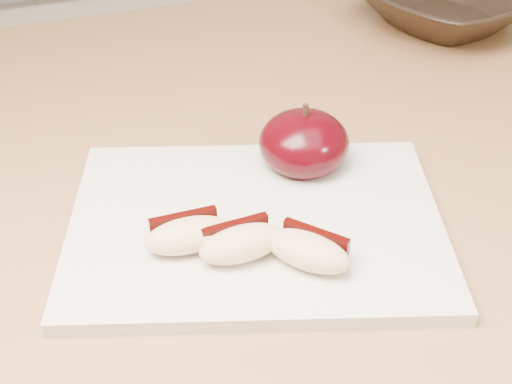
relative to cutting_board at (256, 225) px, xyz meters
name	(u,v)px	position (x,y,z in m)	size (l,w,h in m)	color
back_cabinet	(148,140)	(0.06, 0.82, -0.43)	(2.40, 0.62, 0.94)	silver
cutting_board	(256,225)	(0.00, 0.00, 0.00)	(0.27, 0.20, 0.01)	silver
apple_half	(304,143)	(0.06, 0.06, 0.02)	(0.09, 0.09, 0.06)	black
apple_wedge_a	(188,234)	(-0.05, -0.01, 0.02)	(0.06, 0.03, 0.02)	#DBBC8B
apple_wedge_b	(241,242)	(-0.02, -0.03, 0.02)	(0.06, 0.03, 0.02)	#DBBC8B
apple_wedge_c	(309,250)	(0.02, -0.06, 0.02)	(0.06, 0.07, 0.02)	#DBBC8B
bowl	(446,2)	(0.33, 0.29, 0.02)	(0.20, 0.20, 0.05)	black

